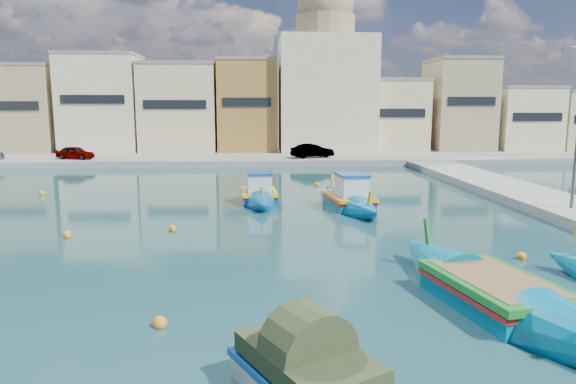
# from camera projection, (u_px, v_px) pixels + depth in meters

# --- Properties ---
(ground) EXTENTS (160.00, 160.00, 0.00)m
(ground) POSITION_uv_depth(u_px,v_px,m) (182.00, 262.00, 17.55)
(ground) COLOR #14393C
(ground) RESTS_ON ground
(north_quay) EXTENTS (80.00, 8.00, 0.60)m
(north_quay) POSITION_uv_depth(u_px,v_px,m) (231.00, 160.00, 49.03)
(north_quay) COLOR gray
(north_quay) RESTS_ON ground
(north_townhouses) EXTENTS (83.20, 7.87, 10.19)m
(north_townhouses) POSITION_uv_depth(u_px,v_px,m) (295.00, 110.00, 55.90)
(north_townhouses) COLOR beige
(north_townhouses) RESTS_ON ground
(church_block) EXTENTS (10.00, 10.00, 19.10)m
(church_block) POSITION_uv_depth(u_px,v_px,m) (325.00, 78.00, 56.16)
(church_block) COLOR beige
(church_block) RESTS_ON ground
(parked_cars) EXTENTS (34.38, 2.59, 1.30)m
(parked_cars) POSITION_uv_depth(u_px,v_px,m) (120.00, 152.00, 46.84)
(parked_cars) COLOR #4C1919
(parked_cars) RESTS_ON north_quay
(luzzu_turquoise_cabin) EXTENTS (3.08, 9.08, 2.86)m
(luzzu_turquoise_cabin) POSITION_uv_depth(u_px,v_px,m) (349.00, 201.00, 27.14)
(luzzu_turquoise_cabin) COLOR #006B99
(luzzu_turquoise_cabin) RESTS_ON ground
(luzzu_blue_cabin) EXTENTS (2.12, 7.53, 2.64)m
(luzzu_blue_cabin) POSITION_uv_depth(u_px,v_px,m) (259.00, 196.00, 28.65)
(luzzu_blue_cabin) COLOR #004E9F
(luzzu_blue_cabin) RESTS_ON ground
(luzzu_blue_south) EXTENTS (4.19, 10.15, 2.86)m
(luzzu_blue_south) POSITION_uv_depth(u_px,v_px,m) (495.00, 296.00, 13.52)
(luzzu_blue_south) COLOR #00789E
(luzzu_blue_south) RESTS_ON ground
(tender_near) EXTENTS (2.98, 3.57, 1.55)m
(tender_near) POSITION_uv_depth(u_px,v_px,m) (308.00, 377.00, 9.12)
(tender_near) COLOR beige
(tender_near) RESTS_ON ground
(mooring_buoys) EXTENTS (22.59, 22.72, 0.36)m
(mooring_buoys) POSITION_uv_depth(u_px,v_px,m) (208.00, 223.00, 23.11)
(mooring_buoys) COLOR orange
(mooring_buoys) RESTS_ON ground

